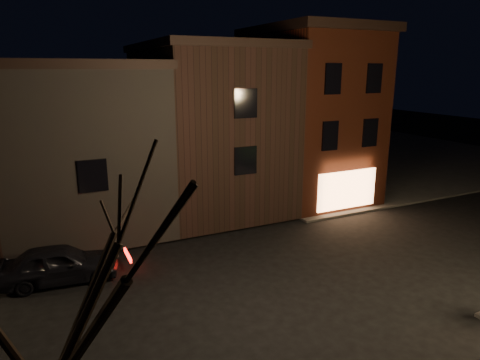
# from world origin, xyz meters

# --- Properties ---
(ground) EXTENTS (120.00, 120.00, 0.00)m
(ground) POSITION_xyz_m (0.00, 0.00, 0.00)
(ground) COLOR black
(ground) RESTS_ON ground
(sidewalk_far_right) EXTENTS (30.00, 30.00, 0.12)m
(sidewalk_far_right) POSITION_xyz_m (20.00, 20.00, 0.06)
(sidewalk_far_right) COLOR #2D2B28
(sidewalk_far_right) RESTS_ON ground
(corner_building) EXTENTS (6.50, 8.50, 10.50)m
(corner_building) POSITION_xyz_m (8.00, 9.47, 5.40)
(corner_building) COLOR #3D150A
(corner_building) RESTS_ON ground
(row_building_a) EXTENTS (7.30, 10.30, 9.40)m
(row_building_a) POSITION_xyz_m (1.50, 10.50, 4.83)
(row_building_a) COLOR black
(row_building_a) RESTS_ON ground
(row_building_b) EXTENTS (7.80, 10.30, 8.40)m
(row_building_b) POSITION_xyz_m (-5.75, 10.50, 4.33)
(row_building_b) COLOR black
(row_building_b) RESTS_ON ground
(bare_tree_left) EXTENTS (5.60, 5.60, 7.50)m
(bare_tree_left) POSITION_xyz_m (-8.00, -7.00, 5.43)
(bare_tree_left) COLOR black
(bare_tree_left) RESTS_ON sidewalk_near_left
(parked_car_a) EXTENTS (4.58, 2.23, 1.51)m
(parked_car_a) POSITION_xyz_m (-7.47, 3.71, 0.75)
(parked_car_a) COLOR black
(parked_car_a) RESTS_ON ground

